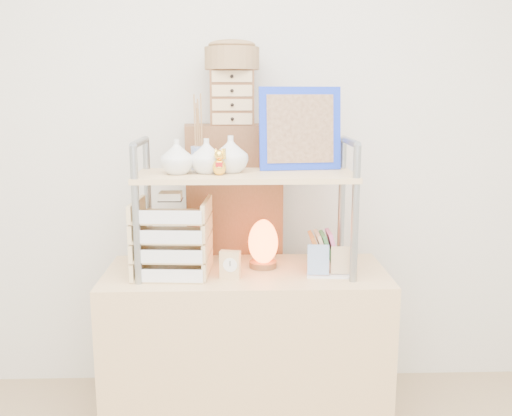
{
  "coord_description": "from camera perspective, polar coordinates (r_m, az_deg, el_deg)",
  "views": [
    {
      "loc": [
        -0.03,
        -1.13,
        1.5
      ],
      "look_at": [
        0.04,
        1.2,
        1.02
      ],
      "focal_mm": 40.0,
      "sensor_mm": 36.0,
      "label": 1
    }
  ],
  "objects": [
    {
      "name": "woven_basket",
      "position": [
        2.69,
        -2.42,
        14.71
      ],
      "size": [
        0.25,
        0.25,
        0.1
      ],
      "primitive_type": "cylinder",
      "color": "olive",
      "rests_on": "drawer_chest"
    },
    {
      "name": "cabinet",
      "position": [
        2.83,
        -2.25,
        -5.47
      ],
      "size": [
        0.47,
        0.28,
        1.35
      ],
      "primitive_type": "cube",
      "rotation": [
        0.0,
        0.0,
        0.09
      ],
      "color": "brown",
      "rests_on": "ground"
    },
    {
      "name": "letter_tray",
      "position": [
        2.38,
        -8.39,
        -3.42
      ],
      "size": [
        0.3,
        0.29,
        0.35
      ],
      "color": "#CFB57C",
      "rests_on": "desk"
    },
    {
      "name": "desk",
      "position": [
        2.59,
        -0.98,
        -14.23
      ],
      "size": [
        1.2,
        0.5,
        0.75
      ],
      "primitive_type": "cube",
      "color": "tan",
      "rests_on": "ground"
    },
    {
      "name": "desk_clock",
      "position": [
        2.34,
        -2.6,
        -5.7
      ],
      "size": [
        0.09,
        0.05,
        0.12
      ],
      "color": "#DAB475",
      "rests_on": "desk"
    },
    {
      "name": "room_shell",
      "position": [
        1.54,
        -0.72,
        18.81
      ],
      "size": [
        3.42,
        3.41,
        2.61
      ],
      "color": "silver",
      "rests_on": "ground"
    },
    {
      "name": "hutch",
      "position": [
        2.37,
        -1.49,
        3.92
      ],
      "size": [
        0.9,
        0.34,
        0.77
      ],
      "color": "gray",
      "rests_on": "desk"
    },
    {
      "name": "salt_lamp",
      "position": [
        2.47,
        0.71,
        -3.54
      ],
      "size": [
        0.14,
        0.13,
        0.21
      ],
      "color": "brown",
      "rests_on": "desk"
    },
    {
      "name": "drawer_chest",
      "position": [
        2.68,
        -2.39,
        10.97
      ],
      "size": [
        0.2,
        0.16,
        0.25
      ],
      "color": "brown",
      "rests_on": "cabinet"
    },
    {
      "name": "postcard_stand",
      "position": [
        2.38,
        7.35,
        -5.93
      ],
      "size": [
        0.19,
        0.07,
        0.13
      ],
      "color": "white",
      "rests_on": "desk"
    }
  ]
}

